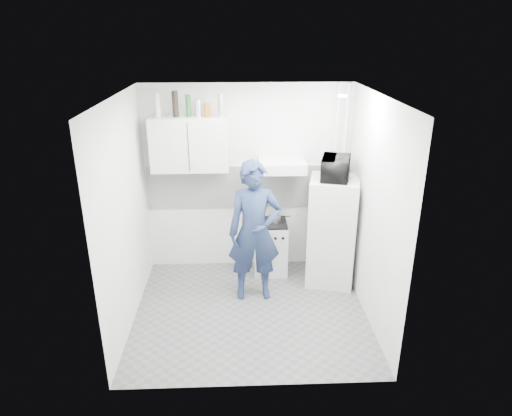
{
  "coord_description": "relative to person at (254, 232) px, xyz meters",
  "views": [
    {
      "loc": [
        -0.13,
        -4.74,
        3.25
      ],
      "look_at": [
        0.08,
        0.3,
        1.25
      ],
      "focal_mm": 32.0,
      "sensor_mm": 36.0,
      "label": 1
    }
  ],
  "objects": [
    {
      "name": "pipe_b",
      "position": [
        1.12,
        0.79,
        0.4
      ],
      "size": [
        0.04,
        0.04,
        2.6
      ],
      "primitive_type": "cylinder",
      "color": "silver",
      "rests_on": "floor"
    },
    {
      "name": "microwave",
      "position": [
        1.04,
        0.34,
        0.71
      ],
      "size": [
        0.58,
        0.46,
        0.28
      ],
      "primitive_type": "imported",
      "rotation": [
        0.0,
        0.0,
        1.31
      ],
      "color": "black",
      "rests_on": "fridge"
    },
    {
      "name": "floor",
      "position": [
        -0.06,
        -0.38,
        -0.9
      ],
      "size": [
        2.8,
        2.8,
        0.0
      ],
      "primitive_type": "plane",
      "color": "#5C5C5C",
      "rests_on": "ground"
    },
    {
      "name": "backsplash",
      "position": [
        -0.06,
        0.86,
        0.3
      ],
      "size": [
        2.74,
        0.03,
        0.6
      ],
      "primitive_type": "cube",
      "color": "white",
      "rests_on": "wall_back"
    },
    {
      "name": "saucepan",
      "position": [
        0.3,
        0.63,
        -0.09
      ],
      "size": [
        0.17,
        0.17,
        0.1
      ],
      "primitive_type": "cylinder",
      "color": "silver",
      "rests_on": "stove_top"
    },
    {
      "name": "range_hood",
      "position": [
        0.39,
        0.62,
        0.67
      ],
      "size": [
        0.6,
        0.5,
        0.14
      ],
      "primitive_type": "cube",
      "color": "silver",
      "rests_on": "wall_back"
    },
    {
      "name": "wall_left",
      "position": [
        -1.46,
        -0.38,
        0.4
      ],
      "size": [
        0.0,
        2.6,
        2.6
      ],
      "primitive_type": "plane",
      "rotation": [
        1.57,
        0.0,
        1.57
      ],
      "color": "white",
      "rests_on": "floor"
    },
    {
      "name": "bottle_d",
      "position": [
        -0.8,
        0.7,
        1.44
      ],
      "size": [
        0.06,
        0.06,
        0.28
      ],
      "primitive_type": "cylinder",
      "color": "#144C1E",
      "rests_on": "upper_cabinet"
    },
    {
      "name": "stove",
      "position": [
        0.25,
        0.62,
        -0.53
      ],
      "size": [
        0.46,
        0.46,
        0.73
      ],
      "primitive_type": "cube",
      "color": "silver",
      "rests_on": "floor"
    },
    {
      "name": "upper_cabinet",
      "position": [
        -0.81,
        0.7,
        0.95
      ],
      "size": [
        1.0,
        0.35,
        0.7
      ],
      "primitive_type": "cube",
      "color": "silver",
      "rests_on": "wall_back"
    },
    {
      "name": "ceiling",
      "position": [
        -0.06,
        -0.38,
        1.7
      ],
      "size": [
        2.8,
        2.8,
        0.0
      ],
      "primitive_type": "plane",
      "color": "white",
      "rests_on": "wall_back"
    },
    {
      "name": "fridge",
      "position": [
        1.04,
        0.34,
        -0.17
      ],
      "size": [
        0.73,
        0.73,
        1.47
      ],
      "primitive_type": "cube",
      "rotation": [
        0.0,
        0.0,
        -0.22
      ],
      "color": "silver",
      "rests_on": "floor"
    },
    {
      "name": "person",
      "position": [
        0.0,
        0.0,
        0.0
      ],
      "size": [
        0.68,
        0.47,
        1.8
      ],
      "primitive_type": "imported",
      "rotation": [
        0.0,
        0.0,
        0.05
      ],
      "color": "#1D2A49",
      "rests_on": "floor"
    },
    {
      "name": "bottle_a",
      "position": [
        -1.19,
        0.7,
        1.45
      ],
      "size": [
        0.07,
        0.07,
        0.3
      ],
      "primitive_type": "cylinder",
      "color": "#B2B7BC",
      "rests_on": "upper_cabinet"
    },
    {
      "name": "wall_right",
      "position": [
        1.34,
        -0.38,
        0.4
      ],
      "size": [
        0.0,
        2.6,
        2.6
      ],
      "primitive_type": "plane",
      "rotation": [
        1.57,
        0.0,
        -1.57
      ],
      "color": "white",
      "rests_on": "floor"
    },
    {
      "name": "canister_a",
      "position": [
        -0.68,
        0.7,
        1.41
      ],
      "size": [
        0.09,
        0.09,
        0.22
      ],
      "primitive_type": "cylinder",
      "color": "silver",
      "rests_on": "upper_cabinet"
    },
    {
      "name": "stove_top",
      "position": [
        0.25,
        0.62,
        -0.15
      ],
      "size": [
        0.44,
        0.44,
        0.03
      ],
      "primitive_type": "cube",
      "color": "black",
      "rests_on": "stove"
    },
    {
      "name": "bottle_e",
      "position": [
        -0.4,
        0.7,
        1.44
      ],
      "size": [
        0.07,
        0.07,
        0.28
      ],
      "primitive_type": "cylinder",
      "color": "silver",
      "rests_on": "upper_cabinet"
    },
    {
      "name": "pipe_a",
      "position": [
        1.24,
        0.79,
        0.4
      ],
      "size": [
        0.05,
        0.05,
        2.6
      ],
      "primitive_type": "cylinder",
      "color": "silver",
      "rests_on": "floor"
    },
    {
      "name": "canister_b",
      "position": [
        -0.57,
        0.7,
        1.38
      ],
      "size": [
        0.08,
        0.08,
        0.16
      ],
      "primitive_type": "cylinder",
      "color": "brown",
      "rests_on": "upper_cabinet"
    },
    {
      "name": "wall_back",
      "position": [
        -0.06,
        0.87,
        0.4
      ],
      "size": [
        2.8,
        0.0,
        2.8
      ],
      "primitive_type": "plane",
      "rotation": [
        1.57,
        0.0,
        0.0
      ],
      "color": "white",
      "rests_on": "floor"
    },
    {
      "name": "bottle_c",
      "position": [
        -0.96,
        0.7,
        1.46
      ],
      "size": [
        0.08,
        0.08,
        0.32
      ],
      "primitive_type": "cylinder",
      "color": "black",
      "rests_on": "upper_cabinet"
    },
    {
      "name": "ceiling_spot_fixture",
      "position": [
        0.94,
        -0.18,
        1.67
      ],
      "size": [
        0.1,
        0.1,
        0.02
      ],
      "primitive_type": "cylinder",
      "color": "white",
      "rests_on": "ceiling"
    }
  ]
}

